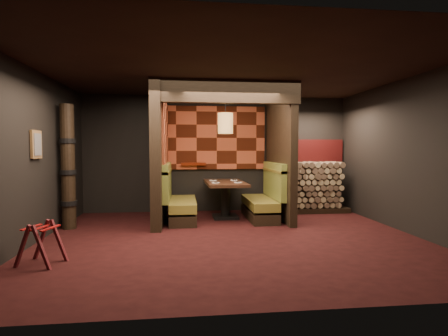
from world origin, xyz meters
TOP-DOWN VIEW (x-y plane):
  - floor at (0.00, 0.00)m, footprint 6.50×5.50m
  - ceiling at (0.00, 0.00)m, footprint 6.50×5.50m
  - wall_back at (0.00, 2.76)m, footprint 6.50×0.02m
  - wall_front at (0.00, -2.76)m, footprint 6.50×0.02m
  - wall_left at (-3.26, 0.00)m, footprint 0.02×5.50m
  - wall_right at (3.26, 0.00)m, footprint 0.02×5.50m
  - partition_left at (-1.35, 1.65)m, footprint 0.20×2.20m
  - partition_right at (1.30, 1.70)m, footprint 0.15×2.10m
  - header_beam at (-0.02, 0.70)m, footprint 2.85×0.18m
  - tapa_back_panel at (-0.02, 2.71)m, footprint 2.40×0.06m
  - tapa_side_panel at (-1.23, 1.82)m, footprint 0.04×1.85m
  - lacquer_shelf at (-0.60, 2.65)m, footprint 0.60×0.12m
  - booth_bench_left at (-0.96, 1.65)m, footprint 0.68×1.60m
  - booth_bench_right at (0.93, 1.65)m, footprint 0.68×1.60m
  - dining_table at (0.08, 1.80)m, footprint 0.88×1.57m
  - place_settings at (0.08, 1.80)m, footprint 0.68×0.72m
  - pendant_lamp at (0.08, 1.75)m, footprint 0.33×0.33m
  - framed_picture at (-3.22, 0.10)m, footprint 0.05×0.36m
  - luggage_rack at (-2.73, -1.04)m, footprint 0.65×0.54m
  - totem_column at (-3.05, 1.10)m, footprint 0.31×0.31m
  - firewood_stack at (2.29, 2.35)m, footprint 1.73×0.70m
  - mosaic_header at (2.29, 2.68)m, footprint 1.83×0.10m
  - bay_front_post at (1.39, 1.96)m, footprint 0.08×0.08m

SIDE VIEW (x-z plane):
  - floor at x=0.00m, z-range -0.02..0.00m
  - luggage_rack at x=-2.73m, z-range 0.00..0.61m
  - booth_bench_left at x=-0.96m, z-range -0.17..0.97m
  - booth_bench_right at x=0.93m, z-range -0.17..0.97m
  - dining_table at x=0.08m, z-range 0.17..0.99m
  - firewood_stack at x=2.29m, z-range 0.00..1.22m
  - place_settings at x=0.08m, z-range 0.81..0.84m
  - lacquer_shelf at x=-0.60m, z-range 1.15..1.21m
  - totem_column at x=-3.05m, z-range -0.01..2.39m
  - wall_back at x=0.00m, z-range 0.00..2.85m
  - wall_front at x=0.00m, z-range 0.00..2.85m
  - wall_left at x=-3.26m, z-range 0.00..2.85m
  - wall_right at x=3.26m, z-range 0.00..2.85m
  - partition_left at x=-1.35m, z-range 0.00..2.85m
  - partition_right at x=1.30m, z-range 0.00..2.85m
  - bay_front_post at x=1.39m, z-range 0.00..2.85m
  - mosaic_header at x=2.29m, z-range 1.22..1.78m
  - framed_picture at x=-3.22m, z-range 1.39..1.85m
  - tapa_back_panel at x=-0.02m, z-range 1.04..2.60m
  - tapa_side_panel at x=-1.23m, z-range 1.12..2.58m
  - pendant_lamp at x=0.08m, z-range 1.62..2.59m
  - header_beam at x=-0.02m, z-range 2.41..2.85m
  - ceiling at x=0.00m, z-range 2.85..2.87m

